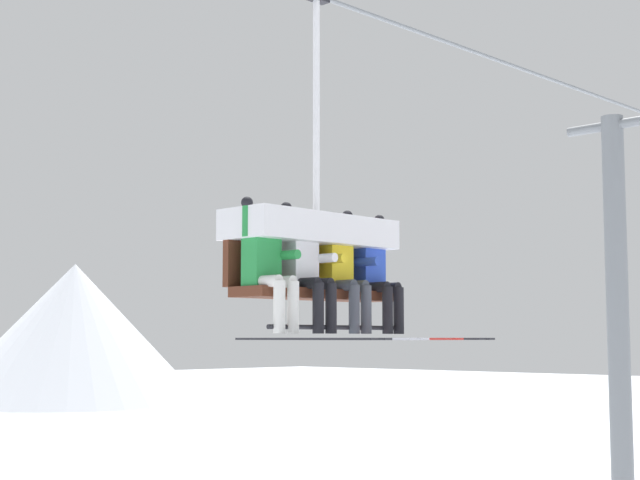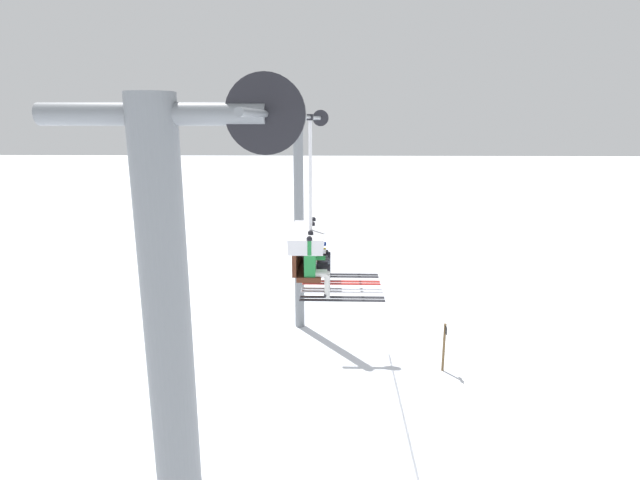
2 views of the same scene
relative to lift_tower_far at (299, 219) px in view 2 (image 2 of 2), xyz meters
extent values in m
plane|color=silver|center=(-7.88, 0.02, -4.23)|extent=(200.00, 200.00, 0.00)
cylinder|color=slate|center=(-14.45, 0.02, 3.62)|extent=(0.16, 1.60, 0.16)
cylinder|color=black|center=(-14.45, -0.78, 3.62)|extent=(0.08, 0.56, 0.56)
cylinder|color=slate|center=(0.00, 0.02, -0.23)|extent=(0.36, 0.36, 8.00)
cylinder|color=slate|center=(0.00, 0.02, 3.62)|extent=(0.16, 1.60, 0.16)
cylinder|color=black|center=(0.00, -0.78, 3.62)|extent=(0.08, 0.56, 0.56)
cylinder|color=slate|center=(-7.22, -0.78, 3.62)|extent=(16.45, 0.05, 0.05)
cube|color=#512819|center=(-7.85, -0.78, 0.54)|extent=(1.90, 0.48, 0.10)
cube|color=#512819|center=(-7.85, -0.50, 0.81)|extent=(1.90, 0.08, 0.45)
cube|color=silver|center=(-7.85, -0.72, 1.19)|extent=(1.94, 0.68, 0.30)
cylinder|color=black|center=(-7.85, -1.10, 0.21)|extent=(1.90, 0.04, 0.04)
cylinder|color=silver|center=(-7.85, -0.78, 2.45)|extent=(0.07, 0.07, 2.23)
cube|color=black|center=(-7.85, -0.78, 3.62)|extent=(0.28, 0.12, 0.12)
cube|color=#23843D|center=(-8.61, -0.80, 0.85)|extent=(0.32, 0.22, 0.52)
sphere|color=maroon|center=(-8.61, -0.80, 1.21)|extent=(0.22, 0.22, 0.22)
ellipsoid|color=black|center=(-8.61, -0.90, 1.21)|extent=(0.17, 0.04, 0.08)
cylinder|color=silver|center=(-8.70, -0.97, 0.63)|extent=(0.11, 0.34, 0.11)
cylinder|color=silver|center=(-8.52, -0.97, 0.63)|extent=(0.11, 0.34, 0.11)
cylinder|color=silver|center=(-8.70, -1.14, 0.39)|extent=(0.11, 0.11, 0.48)
cylinder|color=silver|center=(-8.52, -1.14, 0.39)|extent=(0.11, 0.11, 0.48)
cube|color=#232328|center=(-8.70, -1.44, 0.10)|extent=(0.09, 1.70, 0.02)
cube|color=#232328|center=(-8.52, -1.44, 0.10)|extent=(0.09, 1.70, 0.02)
cylinder|color=#23843D|center=(-8.80, -0.80, 1.20)|extent=(0.09, 0.09, 0.30)
sphere|color=black|center=(-8.80, -0.80, 1.37)|extent=(0.11, 0.11, 0.11)
cylinder|color=#23843D|center=(-8.42, -0.95, 0.89)|extent=(0.09, 0.30, 0.09)
cube|color=silver|center=(-8.10, -0.80, 0.85)|extent=(0.32, 0.22, 0.52)
sphere|color=maroon|center=(-8.10, -0.80, 1.21)|extent=(0.22, 0.22, 0.22)
ellipsoid|color=black|center=(-8.10, -0.90, 1.21)|extent=(0.17, 0.04, 0.08)
cylinder|color=black|center=(-8.19, -0.97, 0.63)|extent=(0.11, 0.34, 0.11)
cylinder|color=black|center=(-8.01, -0.97, 0.63)|extent=(0.11, 0.34, 0.11)
cylinder|color=black|center=(-8.19, -1.14, 0.39)|extent=(0.11, 0.11, 0.48)
cylinder|color=black|center=(-8.01, -1.14, 0.39)|extent=(0.11, 0.11, 0.48)
cube|color=#B2B2BC|center=(-8.19, -1.44, 0.10)|extent=(0.09, 1.70, 0.02)
cube|color=#B2B2BC|center=(-8.01, -1.44, 0.10)|extent=(0.09, 1.70, 0.02)
cylinder|color=silver|center=(-8.29, -0.80, 1.20)|extent=(0.09, 0.09, 0.30)
sphere|color=black|center=(-8.29, -0.80, 1.37)|extent=(0.11, 0.11, 0.11)
cylinder|color=silver|center=(-7.92, -0.95, 0.89)|extent=(0.09, 0.30, 0.09)
cube|color=yellow|center=(-7.60, -0.80, 0.85)|extent=(0.32, 0.22, 0.52)
sphere|color=#284C93|center=(-7.60, -0.80, 1.21)|extent=(0.22, 0.22, 0.22)
ellipsoid|color=black|center=(-7.60, -0.90, 1.21)|extent=(0.17, 0.04, 0.08)
cylinder|color=#3D424C|center=(-7.68, -0.97, 0.63)|extent=(0.11, 0.34, 0.11)
cylinder|color=#3D424C|center=(-7.51, -0.97, 0.63)|extent=(0.11, 0.34, 0.11)
cylinder|color=#3D424C|center=(-7.68, -1.14, 0.39)|extent=(0.11, 0.11, 0.48)
cylinder|color=#3D424C|center=(-7.51, -1.14, 0.39)|extent=(0.11, 0.11, 0.48)
cube|color=#B22823|center=(-7.68, -1.44, 0.10)|extent=(0.09, 1.70, 0.02)
cube|color=#B22823|center=(-7.51, -1.44, 0.10)|extent=(0.09, 1.70, 0.02)
cylinder|color=yellow|center=(-7.78, -0.95, 0.89)|extent=(0.09, 0.30, 0.09)
cylinder|color=yellow|center=(-7.41, -0.80, 1.20)|extent=(0.09, 0.09, 0.30)
sphere|color=black|center=(-7.41, -0.80, 1.37)|extent=(0.11, 0.11, 0.11)
cube|color=#2847B7|center=(-7.09, -0.80, 0.85)|extent=(0.32, 0.22, 0.52)
sphere|color=#284C93|center=(-7.09, -0.80, 1.21)|extent=(0.22, 0.22, 0.22)
ellipsoid|color=black|center=(-7.09, -0.90, 1.21)|extent=(0.17, 0.04, 0.08)
cylinder|color=black|center=(-7.18, -0.97, 0.63)|extent=(0.11, 0.34, 0.11)
cylinder|color=black|center=(-7.00, -0.97, 0.63)|extent=(0.11, 0.34, 0.11)
cylinder|color=black|center=(-7.18, -1.14, 0.39)|extent=(0.11, 0.11, 0.48)
cylinder|color=black|center=(-7.00, -1.14, 0.39)|extent=(0.11, 0.11, 0.48)
cube|color=#232328|center=(-7.18, -1.44, 0.10)|extent=(0.09, 1.70, 0.02)
cube|color=#232328|center=(-7.00, -1.44, 0.10)|extent=(0.09, 1.70, 0.02)
cylinder|color=#2847B7|center=(-7.27, -0.95, 0.89)|extent=(0.09, 0.30, 0.09)
cylinder|color=#2847B7|center=(-6.90, -0.80, 1.20)|extent=(0.09, 0.09, 0.30)
sphere|color=black|center=(-6.90, -0.80, 1.37)|extent=(0.11, 0.11, 0.11)
cylinder|color=brown|center=(-3.41, -4.77, -3.43)|extent=(0.08, 0.08, 1.60)
cube|color=black|center=(-3.41, -4.79, -2.81)|extent=(0.36, 0.02, 0.24)
camera|label=1|loc=(-14.84, -7.61, 0.10)|focal=55.00mm
camera|label=2|loc=(-18.00, -1.26, 3.58)|focal=28.00mm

